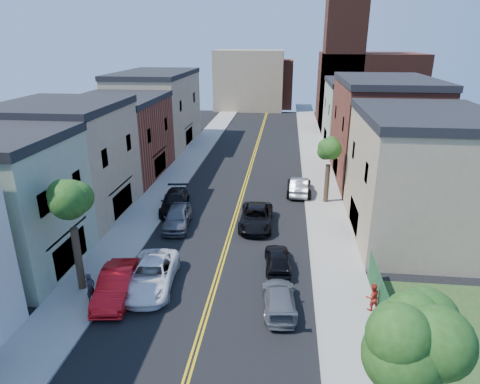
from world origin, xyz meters
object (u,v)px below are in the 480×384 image
(white_pickup, at_px, (151,275))
(black_car_right, at_px, (278,259))
(black_suv_lane, at_px, (256,217))
(red_sedan, at_px, (116,285))
(silver_car_right, at_px, (299,186))
(pedestrian_left, at_px, (91,288))
(grey_car_left, at_px, (177,217))
(dark_car_right_far, at_px, (299,186))
(grey_car_right, at_px, (279,299))
(black_car_left, at_px, (175,202))
(pedestrian_right, at_px, (372,297))

(white_pickup, relative_size, black_car_right, 1.43)
(black_car_right, relative_size, black_suv_lane, 0.73)
(red_sedan, relative_size, black_suv_lane, 0.91)
(silver_car_right, bearing_deg, pedestrian_left, 60.43)
(black_suv_lane, xyz_separation_m, pedestrian_left, (-8.58, -11.50, 0.26))
(grey_car_left, relative_size, black_suv_lane, 0.88)
(white_pickup, relative_size, dark_car_right_far, 1.17)
(grey_car_right, distance_m, pedestrian_left, 10.73)
(black_car_left, bearing_deg, silver_car_right, 18.44)
(red_sedan, distance_m, black_suv_lane, 13.04)
(silver_car_right, relative_size, dark_car_right_far, 0.97)
(grey_car_right, relative_size, pedestrian_left, 2.54)
(grey_car_right, bearing_deg, black_car_right, -92.22)
(black_car_left, relative_size, grey_car_right, 1.23)
(white_pickup, height_order, black_suv_lane, white_pickup)
(white_pickup, height_order, black_car_left, white_pickup)
(grey_car_right, bearing_deg, grey_car_left, -54.70)
(white_pickup, height_order, silver_car_right, white_pickup)
(black_car_left, distance_m, grey_car_right, 16.39)
(grey_car_right, xyz_separation_m, silver_car_right, (1.50, 18.71, 0.15))
(grey_car_right, height_order, pedestrian_left, pedestrian_left)
(black_car_right, bearing_deg, grey_car_left, -39.07)
(white_pickup, relative_size, pedestrian_right, 3.61)
(silver_car_right, height_order, black_suv_lane, silver_car_right)
(grey_car_left, distance_m, black_car_left, 3.56)
(dark_car_right_far, distance_m, pedestrian_right, 18.95)
(white_pickup, relative_size, silver_car_right, 1.21)
(red_sedan, height_order, white_pickup, red_sedan)
(silver_car_right, height_order, pedestrian_left, pedestrian_left)
(red_sedan, xyz_separation_m, black_car_left, (0.00, 13.29, -0.04))
(black_car_right, xyz_separation_m, silver_car_right, (1.70, 14.33, 0.10))
(grey_car_right, bearing_deg, white_pickup, -14.68)
(grey_car_right, relative_size, silver_car_right, 0.93)
(pedestrian_left, bearing_deg, white_pickup, -44.78)
(black_car_left, relative_size, dark_car_right_far, 1.11)
(dark_car_right_far, relative_size, pedestrian_right, 3.08)
(pedestrian_left, bearing_deg, black_suv_lane, -26.71)
(white_pickup, relative_size, black_suv_lane, 1.05)
(grey_car_left, bearing_deg, dark_car_right_far, 36.63)
(black_car_left, xyz_separation_m, pedestrian_left, (-1.20, -14.04, 0.23))
(red_sedan, relative_size, pedestrian_left, 2.89)
(black_car_left, bearing_deg, white_pickup, -89.47)
(black_car_left, xyz_separation_m, black_car_right, (9.30, -8.97, -0.10))
(grey_car_left, bearing_deg, white_pickup, -91.45)
(dark_car_right_far, distance_m, black_suv_lane, 8.86)
(grey_car_right, relative_size, black_suv_lane, 0.80)
(silver_car_right, relative_size, pedestrian_right, 3.00)
(red_sedan, distance_m, black_car_right, 10.26)
(pedestrian_left, bearing_deg, dark_car_right_far, -21.90)
(dark_car_right_far, bearing_deg, black_suv_lane, 67.23)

